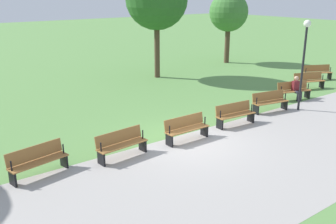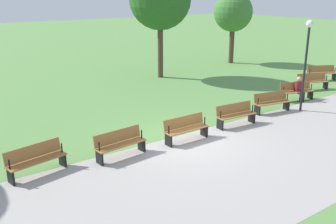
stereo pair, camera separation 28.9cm
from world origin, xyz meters
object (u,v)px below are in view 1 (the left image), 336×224
at_px(bench_2, 294,90).
at_px(bench_0, 317,72).
at_px(bench_6, 121,144).
at_px(bench_3, 270,101).
at_px(person_seated, 297,87).
at_px(bench_4, 235,114).
at_px(lamp_post, 305,49).
at_px(bench_1, 309,80).
at_px(bench_5, 186,128).
at_px(tree_2, 229,12).
at_px(bench_7, 38,160).

bearing_deg(bench_2, bench_0, -143.83).
bearing_deg(bench_6, bench_3, 177.40).
bearing_deg(person_seated, bench_3, 25.23).
xyz_separation_m(bench_4, lamp_post, (-3.89, 0.29, 2.33)).
distance_m(bench_1, bench_6, 13.10).
bearing_deg(lamp_post, bench_2, -136.54).
distance_m(bench_2, bench_5, 7.90).
distance_m(bench_3, person_seated, 2.62).
height_order(bench_1, lamp_post, lamp_post).
xyz_separation_m(bench_1, tree_2, (-2.16, -8.53, 3.23)).
xyz_separation_m(bench_0, bench_6, (15.40, 2.80, 0.00)).
xyz_separation_m(bench_1, bench_7, (15.59, 1.41, 0.00)).
distance_m(bench_0, bench_6, 15.65).
bearing_deg(bench_1, bench_6, 28.45).
bearing_deg(tree_2, bench_3, 53.91).
distance_m(bench_0, bench_3, 7.90).
height_order(person_seated, tree_2, tree_2).
height_order(bench_3, lamp_post, lamp_post).
relative_size(bench_6, tree_2, 0.35).
relative_size(bench_3, bench_5, 1.03).
height_order(bench_1, tree_2, tree_2).
height_order(bench_6, tree_2, tree_2).
relative_size(bench_4, bench_6, 1.00).
distance_m(bench_0, bench_1, 2.64).
height_order(bench_1, bench_4, same).
distance_m(bench_4, person_seated, 5.26).
bearing_deg(lamp_post, bench_4, -4.26).
bearing_deg(lamp_post, bench_5, -1.50).
bearing_deg(bench_6, bench_5, 172.24).
height_order(bench_0, bench_2, same).
xyz_separation_m(bench_0, bench_7, (18.02, 2.45, 0.00)).
bearing_deg(bench_1, bench_7, 25.87).
bearing_deg(tree_2, bench_6, 34.21).
height_order(person_seated, lamp_post, lamp_post).
bearing_deg(bench_3, tree_2, -115.73).
bearing_deg(bench_5, bench_4, -177.42).
bearing_deg(person_seated, bench_1, -143.38).
height_order(bench_4, person_seated, person_seated).
xyz_separation_m(bench_2, lamp_post, (1.30, 1.23, 2.33)).
xyz_separation_m(bench_6, lamp_post, (-9.16, 0.29, 2.33)).
relative_size(bench_1, person_seated, 1.52).
xyz_separation_m(bench_0, bench_3, (7.51, 2.45, 0.00)).
bearing_deg(tree_2, person_seated, 63.84).
xyz_separation_m(bench_3, person_seated, (-2.58, -0.44, 0.16)).
height_order(bench_2, bench_6, same).
distance_m(bench_6, tree_2, 18.58).
bearing_deg(lamp_post, bench_1, -151.71).
distance_m(bench_1, bench_2, 2.64).
relative_size(bench_7, tree_2, 0.35).
bearing_deg(bench_0, bench_1, 49.11).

